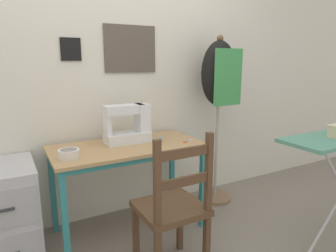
# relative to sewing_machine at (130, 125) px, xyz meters

# --- Properties ---
(ground_plane) EXTENTS (14.00, 14.00, 0.00)m
(ground_plane) POSITION_rel_sewing_machine_xyz_m (-0.05, -0.37, -0.85)
(ground_plane) COLOR gray
(wall_back) EXTENTS (10.00, 0.07, 2.55)m
(wall_back) POSITION_rel_sewing_machine_xyz_m (-0.05, 0.28, 0.43)
(wall_back) COLOR silver
(wall_back) RESTS_ON ground_plane
(sewing_table) EXTENTS (1.15, 0.58, 0.71)m
(sewing_table) POSITION_rel_sewing_machine_xyz_m (-0.05, -0.09, -0.22)
(sewing_table) COLOR tan
(sewing_table) RESTS_ON ground_plane
(sewing_machine) EXTENTS (0.37, 0.18, 0.32)m
(sewing_machine) POSITION_rel_sewing_machine_xyz_m (0.00, 0.00, 0.00)
(sewing_machine) COLOR white
(sewing_machine) RESTS_ON sewing_table
(fabric_bowl) EXTENTS (0.14, 0.14, 0.06)m
(fabric_bowl) POSITION_rel_sewing_machine_xyz_m (-0.51, -0.19, -0.11)
(fabric_bowl) COLOR silver
(fabric_bowl) RESTS_ON sewing_table
(scissors) EXTENTS (0.12, 0.08, 0.01)m
(scissors) POSITION_rel_sewing_machine_xyz_m (0.40, -0.22, -0.14)
(scissors) COLOR silver
(scissors) RESTS_ON sewing_table
(thread_spool_near_machine) EXTENTS (0.04, 0.04, 0.04)m
(thread_spool_near_machine) POSITION_rel_sewing_machine_xyz_m (0.20, -0.13, -0.12)
(thread_spool_near_machine) COLOR #2875C1
(thread_spool_near_machine) RESTS_ON sewing_table
(wooden_chair) EXTENTS (0.40, 0.38, 0.94)m
(wooden_chair) POSITION_rel_sewing_machine_xyz_m (-0.01, -0.70, -0.40)
(wooden_chair) COLOR #513823
(wooden_chair) RESTS_ON ground_plane
(filing_cabinet) EXTENTS (0.39, 0.55, 0.67)m
(filing_cabinet) POSITION_rel_sewing_machine_xyz_m (-0.91, -0.02, -0.51)
(filing_cabinet) COLOR #B7B7BC
(filing_cabinet) RESTS_ON ground_plane
(dress_form) EXTENTS (0.35, 0.32, 1.57)m
(dress_form) POSITION_rel_sewing_machine_xyz_m (0.89, 0.02, 0.31)
(dress_form) COLOR #846647
(dress_form) RESTS_ON ground_plane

